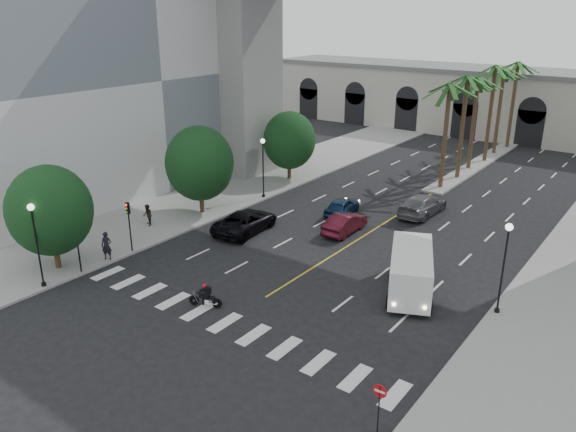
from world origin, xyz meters
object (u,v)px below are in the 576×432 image
(car_b, at_px, (345,223))
(pedestrian_b, at_px, (148,215))
(lamp_post_left_far, at_px, (263,163))
(motorcycle_rider, at_px, (206,296))
(cargo_van, at_px, (411,271))
(lamp_post_left_near, at_px, (36,238))
(car_d, at_px, (422,205))
(lamp_post_right, at_px, (504,261))
(car_a, at_px, (407,271))
(do_not_enter_sign, at_px, (379,399))
(traffic_signal_far, at_px, (129,219))
(car_c, at_px, (245,221))
(car_e, at_px, (342,206))
(traffic_signal_near, at_px, (76,237))
(pedestrian_a, at_px, (107,246))

(car_b, xyz_separation_m, pedestrian_b, (-12.68, -7.96, 0.24))
(lamp_post_left_far, height_order, motorcycle_rider, lamp_post_left_far)
(lamp_post_left_far, distance_m, pedestrian_b, 11.21)
(lamp_post_left_far, bearing_deg, cargo_van, -25.71)
(lamp_post_left_near, xyz_separation_m, car_d, (12.90, 25.47, -2.39))
(lamp_post_right, relative_size, car_a, 1.24)
(pedestrian_b, distance_m, do_not_enter_sign, 26.45)
(traffic_signal_far, bearing_deg, motorcycle_rider, -13.91)
(car_c, distance_m, car_e, 8.38)
(car_a, height_order, car_e, car_a)
(lamp_post_left_near, xyz_separation_m, car_a, (17.12, 13.67, -2.49))
(lamp_post_left_far, relative_size, car_c, 0.92)
(car_e, xyz_separation_m, pedestrian_b, (-10.49, -11.16, 0.26))
(car_b, relative_size, pedestrian_b, 2.71)
(lamp_post_right, bearing_deg, traffic_signal_near, -155.18)
(car_c, bearing_deg, pedestrian_b, 24.66)
(traffic_signal_near, bearing_deg, car_e, 68.21)
(car_a, bearing_deg, motorcycle_rider, 27.13)
(lamp_post_left_near, bearing_deg, car_a, 38.62)
(car_a, bearing_deg, car_e, -63.56)
(traffic_signal_near, distance_m, pedestrian_a, 2.60)
(lamp_post_left_far, relative_size, do_not_enter_sign, 2.30)
(do_not_enter_sign, bearing_deg, car_b, 123.19)
(car_b, height_order, pedestrian_a, pedestrian_a)
(car_e, bearing_deg, motorcycle_rider, 87.88)
(traffic_signal_far, xyz_separation_m, pedestrian_a, (-0.20, -1.82, -1.41))
(lamp_post_left_near, bearing_deg, car_b, 61.63)
(car_b, height_order, car_c, car_c)
(lamp_post_right, bearing_deg, car_c, 176.65)
(traffic_signal_far, distance_m, car_a, 18.55)
(traffic_signal_near, relative_size, pedestrian_b, 2.21)
(motorcycle_rider, bearing_deg, lamp_post_right, 11.56)
(lamp_post_right, distance_m, pedestrian_b, 25.81)
(traffic_signal_near, height_order, car_e, traffic_signal_near)
(traffic_signal_far, bearing_deg, car_e, 63.16)
(car_d, height_order, cargo_van, cargo_van)
(lamp_post_right, relative_size, car_c, 0.92)
(car_d, bearing_deg, lamp_post_right, 129.51)
(car_b, height_order, car_e, car_b)
(lamp_post_right, xyz_separation_m, traffic_signal_near, (-22.70, -10.50, -0.71))
(cargo_van, bearing_deg, lamp_post_left_far, 130.21)
(lamp_post_left_near, relative_size, traffic_signal_far, 1.47)
(lamp_post_right, distance_m, motorcycle_rider, 16.24)
(do_not_enter_sign, bearing_deg, car_d, 108.78)
(car_a, height_order, do_not_enter_sign, do_not_enter_sign)
(pedestrian_b, bearing_deg, do_not_enter_sign, 10.28)
(pedestrian_a, bearing_deg, pedestrian_b, 84.19)
(lamp_post_right, xyz_separation_m, motorcycle_rider, (-13.40, -8.80, -2.58))
(lamp_post_left_near, bearing_deg, lamp_post_left_far, 90.00)
(car_a, relative_size, car_b, 0.97)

